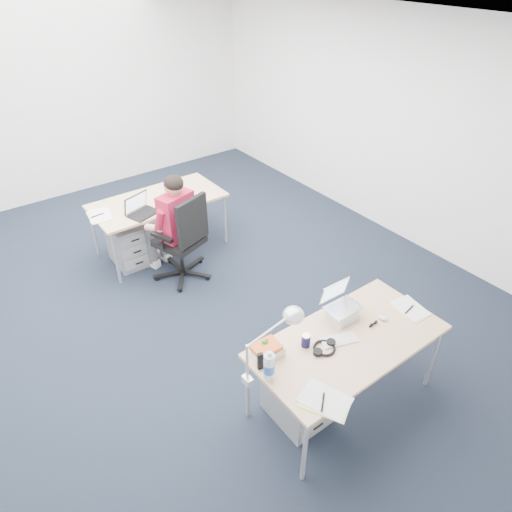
# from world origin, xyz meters

# --- Properties ---
(floor) EXTENTS (7.00, 7.00, 0.00)m
(floor) POSITION_xyz_m (0.00, 0.00, 0.00)
(floor) COLOR black
(floor) RESTS_ON ground
(room) EXTENTS (6.02, 7.02, 2.80)m
(room) POSITION_xyz_m (0.00, 0.00, 1.71)
(room) COLOR white
(room) RESTS_ON ground
(desk_near) EXTENTS (1.60, 0.80, 0.73)m
(desk_near) POSITION_xyz_m (0.37, -1.97, 0.68)
(desk_near) COLOR tan
(desk_near) RESTS_ON ground
(desk_far) EXTENTS (1.60, 0.80, 0.73)m
(desk_far) POSITION_xyz_m (0.22, 1.12, 0.68)
(desk_far) COLOR tan
(desk_far) RESTS_ON ground
(office_chair) EXTENTS (0.88, 0.88, 1.10)m
(office_chair) POSITION_xyz_m (0.16, 0.44, 0.31)
(office_chair) COLOR black
(office_chair) RESTS_ON ground
(seated_person) EXTENTS (0.52, 0.76, 1.30)m
(seated_person) POSITION_xyz_m (0.11, 0.61, 0.65)
(seated_person) COLOR #AD1837
(seated_person) RESTS_ON ground
(drawer_pedestal_near) EXTENTS (0.40, 0.50, 0.55)m
(drawer_pedestal_near) POSITION_xyz_m (-0.05, -1.86, 0.28)
(drawer_pedestal_near) COLOR #95979A
(drawer_pedestal_near) RESTS_ON ground
(drawer_pedestal_far) EXTENTS (0.40, 0.50, 0.55)m
(drawer_pedestal_far) POSITION_xyz_m (-0.24, 1.12, 0.28)
(drawer_pedestal_far) COLOR #95979A
(drawer_pedestal_far) RESTS_ON ground
(silver_laptop) EXTENTS (0.30, 0.24, 0.31)m
(silver_laptop) POSITION_xyz_m (0.50, -1.76, 0.88)
(silver_laptop) COLOR silver
(silver_laptop) RESTS_ON desk_near
(wireless_keyboard) EXTENTS (0.31, 0.21, 0.01)m
(wireless_keyboard) POSITION_xyz_m (0.29, -1.93, 0.74)
(wireless_keyboard) COLOR white
(wireless_keyboard) RESTS_ON desk_near
(computer_mouse) EXTENTS (0.08, 0.10, 0.03)m
(computer_mouse) POSITION_xyz_m (0.77, -1.97, 0.74)
(computer_mouse) COLOR white
(computer_mouse) RESTS_ON desk_near
(headphones) EXTENTS (0.24, 0.20, 0.04)m
(headphones) POSITION_xyz_m (0.14, -1.93, 0.75)
(headphones) COLOR black
(headphones) RESTS_ON desk_near
(can_koozie) EXTENTS (0.09, 0.09, 0.11)m
(can_koozie) POSITION_xyz_m (0.04, -1.81, 0.79)
(can_koozie) COLOR #15123A
(can_koozie) RESTS_ON desk_near
(water_bottle) EXTENTS (0.10, 0.10, 0.26)m
(water_bottle) POSITION_xyz_m (-0.38, -1.89, 0.86)
(water_bottle) COLOR silver
(water_bottle) RESTS_ON desk_near
(bear_figurine) EXTENTS (0.08, 0.08, 0.13)m
(bear_figurine) POSITION_xyz_m (-0.25, -1.68, 0.80)
(bear_figurine) COLOR #206B1C
(bear_figurine) RESTS_ON desk_near
(book_stack) EXTENTS (0.26, 0.22, 0.10)m
(book_stack) POSITION_xyz_m (-0.26, -1.71, 0.78)
(book_stack) COLOR silver
(book_stack) RESTS_ON desk_near
(cordless_phone) EXTENTS (0.05, 0.04, 0.16)m
(cordless_phone) POSITION_xyz_m (-0.38, -1.79, 0.81)
(cordless_phone) COLOR black
(cordless_phone) RESTS_ON desk_near
(papers_left) EXTENTS (0.35, 0.40, 0.01)m
(papers_left) POSITION_xyz_m (-0.21, -2.30, 0.74)
(papers_left) COLOR #E2EB88
(papers_left) RESTS_ON desk_near
(papers_right) EXTENTS (0.24, 0.32, 0.01)m
(papers_right) POSITION_xyz_m (1.06, -2.04, 0.73)
(papers_right) COLOR #E2EB88
(papers_right) RESTS_ON desk_near
(sunglasses) EXTENTS (0.10, 0.05, 0.02)m
(sunglasses) POSITION_xyz_m (0.65, -1.97, 0.74)
(sunglasses) COLOR black
(sunglasses) RESTS_ON desk_near
(desk_lamp) EXTENTS (0.46, 0.18, 0.52)m
(desk_lamp) POSITION_xyz_m (-0.38, -1.85, 0.99)
(desk_lamp) COLOR silver
(desk_lamp) RESTS_ON desk_near
(dark_laptop) EXTENTS (0.42, 0.41, 0.24)m
(dark_laptop) POSITION_xyz_m (-0.07, 0.88, 0.85)
(dark_laptop) COLOR black
(dark_laptop) RESTS_ON desk_far
(far_cup) EXTENTS (0.09, 0.09, 0.11)m
(far_cup) POSITION_xyz_m (0.42, 1.18, 0.79)
(far_cup) COLOR white
(far_cup) RESTS_ON desk_far
(far_papers) EXTENTS (0.30, 0.38, 0.01)m
(far_papers) POSITION_xyz_m (-0.51, 1.15, 0.73)
(far_papers) COLOR white
(far_papers) RESTS_ON desk_far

